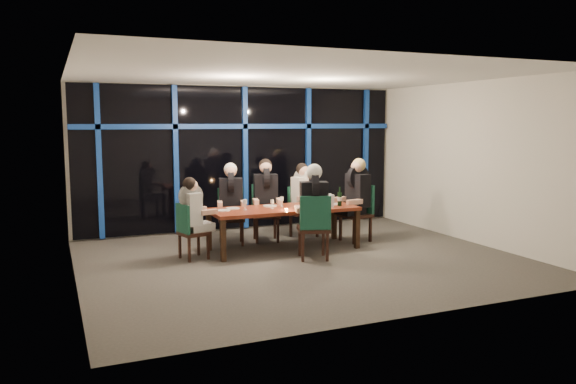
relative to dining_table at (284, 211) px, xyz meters
name	(u,v)px	position (x,y,z in m)	size (l,w,h in m)	color
room	(303,136)	(0.00, -0.80, 1.34)	(7.04, 7.00, 3.02)	#524F49
window_wall	(245,156)	(0.01, 2.13, 0.87)	(6.86, 0.43, 2.94)	black
dining_table	(284,211)	(0.00, 0.00, 0.00)	(2.60, 1.00, 0.75)	maroon
chair_far_left	(231,213)	(-0.71, 0.85, -0.11)	(0.58, 0.58, 1.03)	black
chair_far_mid	(265,209)	(-0.01, 0.87, -0.09)	(0.59, 0.59, 1.06)	black
chair_far_right	(301,208)	(0.76, 0.94, -0.13)	(0.58, 0.58, 0.99)	black
chair_end_left	(189,228)	(-1.71, -0.08, -0.16)	(0.52, 0.52, 0.93)	black
chair_end_right	(359,209)	(1.61, 0.12, -0.08)	(0.58, 0.58, 1.07)	black
chair_near_mid	(314,224)	(0.16, -0.92, -0.08)	(0.62, 0.62, 1.07)	black
diner_far_left	(231,192)	(-0.73, 0.77, 0.30)	(0.58, 0.69, 1.00)	black
diner_far_mid	(266,188)	(-0.03, 0.79, 0.33)	(0.60, 0.71, 1.04)	black
diner_far_right	(304,189)	(0.79, 0.86, 0.26)	(0.59, 0.68, 0.97)	white
diner_end_left	(193,206)	(-1.63, -0.06, 0.20)	(0.62, 0.52, 0.90)	black
diner_end_right	(356,188)	(1.52, 0.11, 0.34)	(0.71, 0.59, 1.05)	black
diner_near_mid	(314,197)	(0.19, -0.83, 0.34)	(0.63, 0.73, 1.05)	black
plate_far_left	(233,208)	(-0.87, 0.22, 0.08)	(0.24, 0.24, 0.01)	white
plate_far_mid	(270,206)	(-0.16, 0.24, 0.08)	(0.24, 0.24, 0.01)	white
plate_far_right	(324,202)	(0.97, 0.32, 0.08)	(0.24, 0.24, 0.01)	white
plate_end_left	(223,210)	(-1.09, 0.07, 0.08)	(0.24, 0.24, 0.01)	white
plate_end_right	(332,204)	(0.97, 0.00, 0.08)	(0.24, 0.24, 0.01)	white
plate_near_mid	(309,208)	(0.35, -0.29, 0.08)	(0.24, 0.24, 0.01)	white
wine_bottle	(340,199)	(1.01, -0.20, 0.20)	(0.08, 0.08, 0.34)	black
water_pitcher	(331,201)	(0.80, -0.26, 0.18)	(0.14, 0.12, 0.22)	silver
tea_light	(286,209)	(-0.06, -0.28, 0.08)	(0.04, 0.04, 0.03)	#F9A44A
wine_glass_a	(272,202)	(-0.22, -0.03, 0.18)	(0.06, 0.06, 0.16)	silver
wine_glass_b	(282,199)	(0.03, 0.16, 0.19)	(0.07, 0.07, 0.17)	silver
wine_glass_c	(305,200)	(0.36, -0.12, 0.20)	(0.07, 0.07, 0.18)	silver
wine_glass_d	(245,202)	(-0.71, 0.01, 0.20)	(0.07, 0.07, 0.18)	silver
wine_glass_e	(329,196)	(0.99, 0.17, 0.20)	(0.07, 0.07, 0.18)	silver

